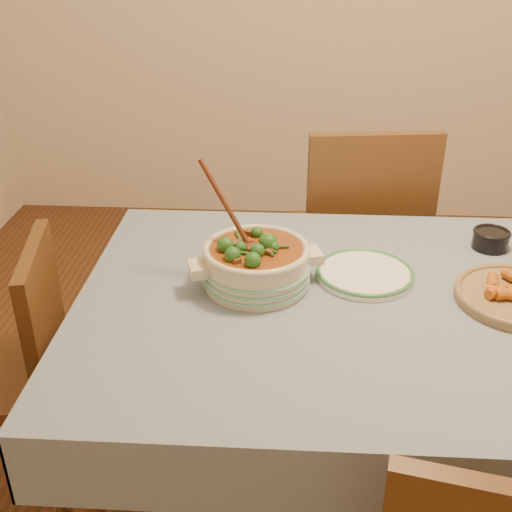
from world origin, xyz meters
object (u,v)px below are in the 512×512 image
Objects in this scene: white_plate at (365,273)px; chair_left at (16,360)px; stew_casserole at (256,261)px; chair_far at (361,233)px; condiment_bowl at (491,238)px; dining_table at (395,331)px.

chair_left reaches higher than white_plate.
stew_casserole is 0.37× the size of chair_far.
chair_left is (-1.40, -0.27, -0.31)m from condiment_bowl.
condiment_bowl is 0.63m from chair_far.
white_plate is 3.00× the size of condiment_bowl.
chair_far is (-0.02, 0.81, -0.10)m from dining_table.
white_plate is at bearing 77.83° from chair_far.
dining_table is 1.69× the size of chair_far.
stew_casserole reaches higher than chair_far.
dining_table is 0.41m from stew_casserole.
white_plate is at bearing 11.02° from stew_casserole.
condiment_bowl is at bearing 89.83° from chair_left.
chair_left is at bearing -179.29° from stew_casserole.
chair_left is at bearing 177.19° from dining_table.
chair_left is (-0.71, -0.01, -0.35)m from stew_casserole.
dining_table is 0.81m from chair_far.
white_plate is 0.72m from chair_far.
stew_casserole is at bearing -159.36° from condiment_bowl.
stew_casserole is 0.79m from chair_left.
stew_casserole is at bearing 57.24° from chair_far.
stew_casserole is 0.43× the size of chair_left.
stew_casserole is at bearing 170.57° from dining_table.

